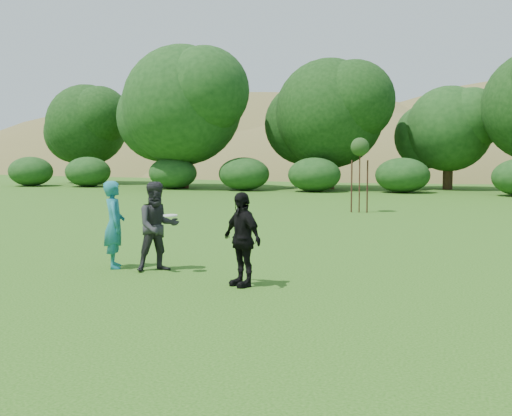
# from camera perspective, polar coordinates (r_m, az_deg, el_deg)

# --- Properties ---
(ground) EXTENTS (120.00, 120.00, 0.00)m
(ground) POSITION_cam_1_polar(r_m,az_deg,el_deg) (11.28, -4.91, -6.85)
(ground) COLOR #19470C
(ground) RESTS_ON ground
(player_teal) EXTENTS (0.69, 0.76, 1.74)m
(player_teal) POSITION_cam_1_polar(r_m,az_deg,el_deg) (13.07, -12.49, -1.44)
(player_teal) COLOR #1B6D7A
(player_teal) RESTS_ON ground
(player_grey) EXTENTS (1.07, 1.06, 1.74)m
(player_grey) POSITION_cam_1_polar(r_m,az_deg,el_deg) (12.58, -8.74, -1.64)
(player_grey) COLOR #262628
(player_grey) RESTS_ON ground
(player_black) EXTENTS (1.02, 0.87, 1.63)m
(player_black) POSITION_cam_1_polar(r_m,az_deg,el_deg) (11.04, -1.27, -2.79)
(player_black) COLOR black
(player_black) RESTS_ON ground
(frisbee) EXTENTS (0.27, 0.27, 0.03)m
(frisbee) POSITION_cam_1_polar(r_m,az_deg,el_deg) (12.25, -7.62, -0.66)
(frisbee) COLOR white
(frisbee) RESTS_ON ground
(sapling) EXTENTS (0.70, 0.70, 2.85)m
(sapling) POSITION_cam_1_polar(r_m,az_deg,el_deg) (24.68, 9.22, 5.20)
(sapling) COLOR #3F2318
(sapling) RESTS_ON ground
(hillside) EXTENTS (150.00, 72.00, 52.00)m
(hillside) POSITION_cam_1_polar(r_m,az_deg,el_deg) (80.01, 14.85, -5.42)
(hillside) COLOR olive
(hillside) RESTS_ON ground
(tree_row) EXTENTS (53.92, 10.38, 9.62)m
(tree_row) POSITION_cam_1_polar(r_m,az_deg,el_deg) (38.90, 17.04, 8.58)
(tree_row) COLOR #3A2616
(tree_row) RESTS_ON ground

